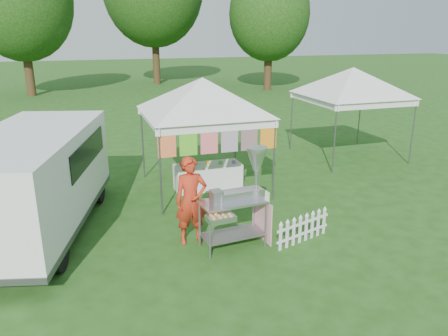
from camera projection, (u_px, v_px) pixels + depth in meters
name	position (u px, v px, depth m)	size (l,w,h in m)	color
ground	(251.00, 244.00, 8.85)	(120.00, 120.00, 0.00)	#244914
canopy_main	(202.00, 78.00, 11.11)	(4.24, 4.24, 3.45)	#59595E
canopy_right	(354.00, 68.00, 14.11)	(4.24, 4.24, 3.45)	#59595E
tree_left	(20.00, 1.00, 27.02)	(6.40, 6.40, 9.53)	#392915
tree_right	(269.00, 14.00, 30.18)	(5.60, 5.60, 8.42)	#392915
donut_cart	(243.00, 190.00, 8.50)	(1.42, 1.10, 1.99)	gray
vendor	(191.00, 201.00, 8.71)	(0.66, 0.43, 1.80)	#B72C16
cargo_van	(35.00, 179.00, 9.19)	(3.35, 5.57, 2.17)	white
picket_fence	(303.00, 229.00, 8.88)	(1.38, 0.47, 0.56)	white
display_table	(208.00, 176.00, 11.91)	(1.80, 0.70, 0.68)	white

